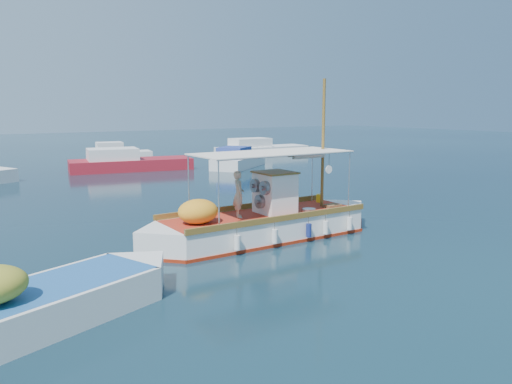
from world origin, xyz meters
TOP-DOWN VIEW (x-y plane):
  - ground at (0.00, 0.00)m, footprint 160.00×160.00m
  - fishing_caique at (-0.38, 0.14)m, footprint 9.21×2.59m
  - dinghy at (-8.22, -3.13)m, footprint 6.62×3.61m
  - bg_boat_n at (2.08, 20.99)m, footprint 8.80×4.26m
  - bg_boat_ne at (9.46, 18.01)m, footprint 5.88×5.16m
  - bg_boat_e at (16.54, 25.67)m, footprint 9.05×2.97m
  - bg_boat_far_n at (3.48, 27.55)m, footprint 5.42×2.81m

SIDE VIEW (x-z plane):
  - ground at x=0.00m, z-range 0.00..0.00m
  - dinghy at x=-8.22m, z-range -0.50..1.22m
  - bg_boat_ne at x=9.46m, z-range -0.41..1.39m
  - bg_boat_e at x=16.54m, z-range -0.41..1.39m
  - bg_boat_far_n at x=3.48m, z-range -0.41..1.39m
  - bg_boat_n at x=2.08m, z-range -0.41..1.39m
  - fishing_caique at x=-0.38m, z-range -2.32..3.30m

